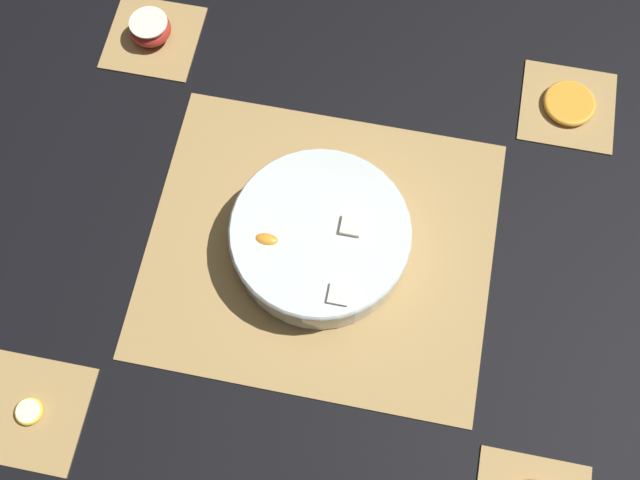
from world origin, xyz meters
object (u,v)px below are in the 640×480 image
at_px(apple_half, 150,29).
at_px(orange_slice_whole, 570,103).
at_px(fruit_salad_bowl, 320,237).
at_px(banana_coin_single, 29,411).

xyz_separation_m(apple_half, orange_slice_whole, (0.67, 0.00, -0.01)).
bearing_deg(apple_half, fruit_salad_bowl, -42.25).
relative_size(fruit_salad_bowl, banana_coin_single, 6.67).
relative_size(apple_half, orange_slice_whole, 0.81).
distance_m(fruit_salad_bowl, apple_half, 0.45).
xyz_separation_m(fruit_salad_bowl, apple_half, (-0.33, 0.30, -0.02)).
distance_m(fruit_salad_bowl, banana_coin_single, 0.45).
height_order(fruit_salad_bowl, banana_coin_single, fruit_salad_bowl).
distance_m(apple_half, banana_coin_single, 0.61).
relative_size(apple_half, banana_coin_single, 1.74).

